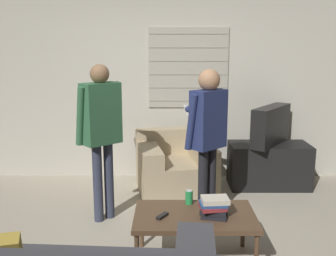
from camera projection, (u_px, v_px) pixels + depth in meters
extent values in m
plane|color=#B2A893|center=(157.00, 244.00, 3.68)|extent=(16.00, 16.00, 0.00)
cube|color=#BCB7A8|center=(160.00, 87.00, 5.40)|extent=(5.20, 0.06, 2.55)
cube|color=#A8A393|center=(187.00, 68.00, 5.31)|extent=(1.08, 0.02, 1.08)
cube|color=gray|center=(187.00, 101.00, 5.39)|extent=(1.06, 0.00, 0.01)
cube|color=gray|center=(187.00, 88.00, 5.36)|extent=(1.06, 0.00, 0.01)
cube|color=gray|center=(187.00, 75.00, 5.32)|extent=(1.06, 0.00, 0.01)
cube|color=gray|center=(187.00, 61.00, 5.28)|extent=(1.06, 0.00, 0.01)
cube|color=gray|center=(187.00, 48.00, 5.25)|extent=(1.06, 0.00, 0.01)
cube|color=gray|center=(187.00, 34.00, 5.21)|extent=(1.06, 0.00, 0.01)
cube|color=tan|center=(174.00, 176.00, 4.95)|extent=(1.05, 1.04, 0.43)
cube|color=tan|center=(169.00, 141.00, 5.20)|extent=(0.93, 0.36, 0.33)
cube|color=tan|center=(200.00, 151.00, 4.95)|extent=(0.40, 0.92, 0.19)
cube|color=tan|center=(148.00, 154.00, 4.83)|extent=(0.40, 0.92, 0.19)
cube|color=brown|center=(193.00, 216.00, 3.29)|extent=(1.01, 0.62, 0.04)
cylinder|color=brown|center=(140.00, 226.00, 3.60)|extent=(0.04, 0.04, 0.40)
cylinder|color=brown|center=(242.00, 226.00, 3.61)|extent=(0.04, 0.04, 0.40)
cube|color=black|center=(267.00, 165.00, 5.16)|extent=(1.03, 0.51, 0.57)
cube|color=black|center=(269.00, 125.00, 5.05)|extent=(0.65, 0.78, 0.49)
cube|color=#3D4738|center=(262.00, 124.00, 5.11)|extent=(0.43, 0.58, 0.41)
cylinder|color=#33384C|center=(96.00, 183.00, 4.10)|extent=(0.10, 0.10, 0.84)
cylinder|color=#33384C|center=(108.00, 180.00, 4.19)|extent=(0.10, 0.10, 0.84)
cube|color=#336642|center=(100.00, 114.00, 3.99)|extent=(0.42, 0.40, 0.63)
sphere|color=#846042|center=(98.00, 74.00, 3.91)|extent=(0.19, 0.19, 0.19)
cylinder|color=#336642|center=(79.00, 117.00, 3.89)|extent=(0.16, 0.16, 0.60)
cylinder|color=#336642|center=(101.00, 89.00, 4.30)|extent=(0.45, 0.49, 0.22)
cube|color=white|center=(88.00, 94.00, 4.52)|extent=(0.07, 0.07, 0.13)
cylinder|color=black|center=(201.00, 186.00, 4.09)|extent=(0.10, 0.10, 0.80)
cylinder|color=black|center=(210.00, 183.00, 4.17)|extent=(0.10, 0.10, 0.80)
cube|color=navy|center=(207.00, 119.00, 3.99)|extent=(0.41, 0.40, 0.60)
sphere|color=#A87A56|center=(208.00, 80.00, 3.91)|extent=(0.22, 0.22, 0.22)
cylinder|color=navy|center=(190.00, 122.00, 3.89)|extent=(0.16, 0.16, 0.57)
cylinder|color=navy|center=(202.00, 101.00, 4.28)|extent=(0.41, 0.44, 0.32)
cube|color=white|center=(186.00, 110.00, 4.49)|extent=(0.08, 0.09, 0.13)
cube|color=black|center=(213.00, 215.00, 3.24)|extent=(0.24, 0.21, 0.03)
cube|color=black|center=(212.00, 211.00, 3.24)|extent=(0.23, 0.17, 0.04)
cube|color=maroon|center=(211.00, 207.00, 3.23)|extent=(0.23, 0.19, 0.03)
cube|color=#284C89|center=(212.00, 204.00, 3.22)|extent=(0.23, 0.16, 0.02)
cube|color=beige|center=(214.00, 200.00, 3.22)|extent=(0.23, 0.18, 0.04)
cylinder|color=#238E47|center=(188.00, 197.00, 3.49)|extent=(0.07, 0.07, 0.12)
cylinder|color=silver|center=(188.00, 191.00, 3.48)|extent=(0.06, 0.06, 0.00)
cube|color=black|center=(161.00, 216.00, 3.22)|extent=(0.10, 0.13, 0.02)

